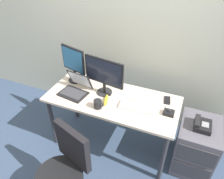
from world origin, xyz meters
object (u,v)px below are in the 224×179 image
object	(u,v)px
file_cabinet	(195,146)
trackball_mouse	(169,112)
office_chair	(65,175)
monitor_side	(74,62)
banana	(106,100)
monitor_main	(104,74)
desk_phone	(202,125)
cell_phone	(167,100)
coffee_mug	(98,104)
laptop	(76,88)
paper_notepad	(138,96)
keyboard	(138,107)

from	to	relation	value
file_cabinet	trackball_mouse	size ratio (longest dim) A/B	5.69
office_chair	trackball_mouse	world-z (taller)	office_chair
monitor_side	banana	distance (m)	0.63
monitor_main	trackball_mouse	distance (m)	0.80
office_chair	banana	size ratio (longest dim) A/B	4.82
desk_phone	banana	world-z (taller)	banana
cell_phone	file_cabinet	bearing A→B (deg)	-26.21
office_chair	monitor_side	bearing A→B (deg)	113.51
trackball_mouse	cell_phone	xyz separation A→B (m)	(-0.06, 0.22, -0.02)
trackball_mouse	coffee_mug	bearing A→B (deg)	-165.46
office_chair	cell_phone	distance (m)	1.31
laptop	coffee_mug	world-z (taller)	laptop
desk_phone	monitor_main	bearing A→B (deg)	179.85
desk_phone	paper_notepad	size ratio (longest dim) A/B	0.96
keyboard	desk_phone	bearing A→B (deg)	9.79
file_cabinet	banana	distance (m)	1.14
paper_notepad	monitor_main	bearing A→B (deg)	-167.47
cell_phone	banana	distance (m)	0.68
keyboard	cell_phone	bearing A→B (deg)	43.79
office_chair	coffee_mug	world-z (taller)	office_chair
desk_phone	trackball_mouse	bearing A→B (deg)	-166.53
coffee_mug	cell_phone	distance (m)	0.77
cell_phone	paper_notepad	bearing A→B (deg)	178.46
laptop	banana	xyz separation A→B (m)	(0.40, -0.02, -0.03)
desk_phone	trackball_mouse	distance (m)	0.37
paper_notepad	keyboard	bearing A→B (deg)	-71.99
file_cabinet	desk_phone	xyz separation A→B (m)	(-0.01, -0.02, 0.35)
keyboard	paper_notepad	world-z (taller)	keyboard
paper_notepad	cell_phone	xyz separation A→B (m)	(0.33, 0.05, -0.00)
desk_phone	monitor_main	size ratio (longest dim) A/B	0.41
cell_phone	keyboard	bearing A→B (deg)	-146.14
coffee_mug	banana	size ratio (longest dim) A/B	0.51
file_cabinet	banana	world-z (taller)	banana
monitor_side	coffee_mug	bearing A→B (deg)	-36.74
banana	monitor_side	bearing A→B (deg)	155.60
coffee_mug	paper_notepad	xyz separation A→B (m)	(0.33, 0.36, -0.04)
laptop	monitor_main	bearing A→B (deg)	20.86
desk_phone	cell_phone	distance (m)	0.43
paper_notepad	laptop	bearing A→B (deg)	-163.62
desk_phone	coffee_mug	xyz separation A→B (m)	(-1.06, -0.27, 0.15)
file_cabinet	coffee_mug	world-z (taller)	coffee_mug
trackball_mouse	paper_notepad	xyz separation A→B (m)	(-0.38, 0.17, -0.02)
monitor_side	monitor_main	bearing A→B (deg)	-12.33
paper_notepad	banana	world-z (taller)	banana
monitor_main	paper_notepad	distance (m)	0.46
coffee_mug	monitor_main	bearing A→B (deg)	99.93
cell_phone	monitor_main	bearing A→B (deg)	-179.30
keyboard	coffee_mug	bearing A→B (deg)	-158.90
file_cabinet	banana	size ratio (longest dim) A/B	3.29
keyboard	coffee_mug	size ratio (longest dim) A/B	4.35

